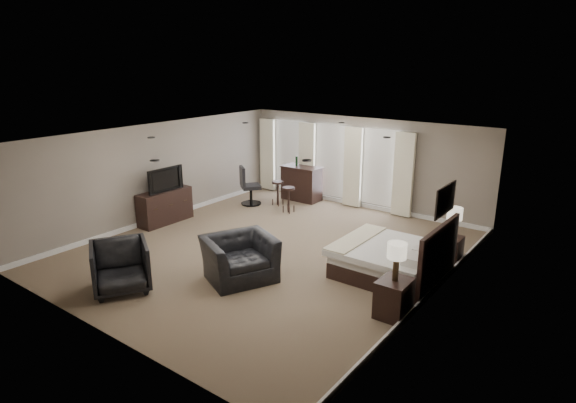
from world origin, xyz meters
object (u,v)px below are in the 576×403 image
Objects in this scene: bed at (384,244)px; desk_chair at (251,186)px; nightstand_near at (394,298)px; nightstand_far at (451,249)px; tv at (164,188)px; lamp_far at (454,223)px; bar_stool_left at (278,193)px; bar_counter at (302,183)px; armchair_far at (120,265)px; bar_stool_right at (289,200)px; lamp_near at (396,262)px; dresser at (165,207)px; armchair_near at (239,251)px.

bed is 1.68× the size of desk_chair.
nightstand_far is at bearing 90.00° from nightstand_near.
desk_chair is at bearing -16.25° from tv.
bar_stool_left is (-5.49, 1.00, -0.50)m from lamp_far.
bar_counter reaches higher than tv.
tv is at bearing -163.78° from lamp_far.
lamp_far is at bearing 90.00° from nightstand_near.
armchair_far is (-4.50, -5.06, 0.25)m from nightstand_far.
bar_stool_right is (-4.82, 0.63, 0.10)m from nightstand_far.
lamp_near is at bearing 0.00° from nightstand_near.
tv reaches higher than dresser.
bed reaches higher than armchair_near.
armchair_far reaches higher than nightstand_near.
desk_chair reaches higher than dresser.
bed is at bearing -13.70° from armchair_far.
bar_counter is (-5.26, 1.89, 0.26)m from nightstand_far.
bar_stool_right is (-4.82, 3.53, 0.04)m from nightstand_near.
nightstand_near is 7.11m from bar_counter.
bar_stool_right is at bearing 49.50° from armchair_near.
bed is 4.45m from bar_stool_right.
bed is 2.98× the size of nightstand_near.
desk_chair is at bearing -124.70° from bar_counter.
dresser is at bearing -128.45° from bar_stool_right.
tv is at bearing -115.28° from bar_stool_left.
tv is at bearing 0.00° from dresser.
tv is at bearing 69.78° from armchair_far.
lamp_near is 6.98m from tv.
bar_stool_left is at bearing -25.28° from tv.
armchair_far is at bearing -131.63° from lamp_far.
bar_stool_right is (2.10, 2.65, -0.07)m from dresser.
bed is 5.22m from bar_stool_left.
armchair_near is at bearing -19.28° from dresser.
nightstand_far is (0.89, 1.45, -0.36)m from bed.
bed is 1.62× the size of bar_counter.
bed is 2.70× the size of bar_stool_left.
bed is at bearing -84.66° from tv.
armchair_near is 1.27× the size of armchair_far.
bed is at bearing -121.54° from lamp_far.
desk_chair reaches higher than nightstand_far.
lamp_near is 6.01m from bar_stool_right.
lamp_far is 7.22m from dresser.
armchair_far is at bearing -86.76° from bar_stool_right.
nightstand_near is 5.98m from bar_stool_right.
nightstand_near is 0.54× the size of bar_counter.
dresser is at bearing 172.70° from lamp_near.
bar_counter is at bearing 142.61° from bed.
desk_chair reaches higher than bar_counter.
dresser is 1.38× the size of tv.
lamp_far is (0.00, 0.00, 0.60)m from nightstand_far.
lamp_near is (0.89, -1.45, 0.36)m from bed.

